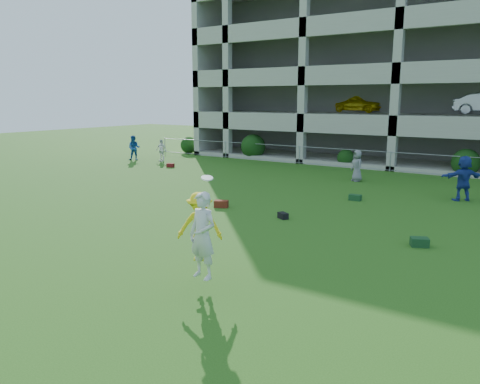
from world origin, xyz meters
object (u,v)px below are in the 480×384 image
Objects in this scene: bystander_b at (161,150)px; bystander_d at (463,178)px; bystander_c at (357,166)px; frisbee_contest at (201,230)px; bystander_a at (134,148)px; parking_garage at (430,74)px.

bystander_d is (19.43, -2.33, 0.21)m from bystander_b.
bystander_c is at bearing -3.01° from bystander_b.
frisbee_contest is at bearing -41.25° from bystander_c.
bystander_d reaches higher than bystander_a.
parking_garage is (0.48, 13.05, 5.20)m from bystander_c.
parking_garage reaches higher than bystander_a.
frisbee_contest is 0.07× the size of parking_garage.
parking_garage is (-4.93, 15.18, 5.05)m from bystander_d.
bystander_a is 0.06× the size of parking_garage.
parking_garage is at bearing 6.45° from bystander_a.
bystander_b is at bearing -15.07° from bystander_a.
bystander_a is 23.42m from frisbee_contest.
bystander_a is 0.90× the size of bystander_d.
bystander_d is at bearing -9.05° from bystander_b.
bystander_d is (21.41, -1.70, 0.10)m from bystander_a.
frisbee_contest is 28.99m from parking_garage.
bystander_c is 0.05× the size of parking_garage.
bystander_c is at bearing -92.10° from parking_garage.
parking_garage is (14.50, 12.85, 5.26)m from bystander_b.
bystander_b is 20.08m from parking_garage.
parking_garage is (16.48, 13.49, 5.15)m from bystander_a.
bystander_c is 0.85× the size of bystander_d.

